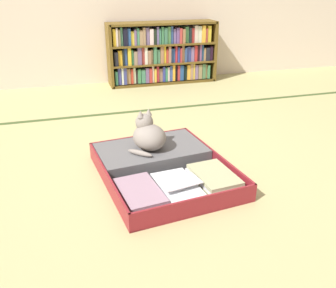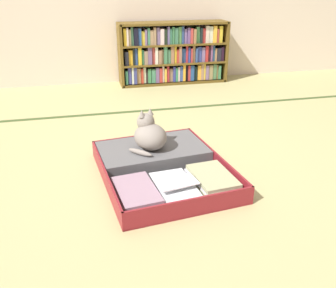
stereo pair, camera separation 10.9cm
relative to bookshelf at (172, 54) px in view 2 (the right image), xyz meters
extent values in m
plane|color=tan|center=(-0.53, -2.24, -0.32)|extent=(10.00, 10.00, 0.00)
cube|color=#3D5227|center=(-0.53, -0.93, -0.32)|extent=(4.80, 0.05, 0.00)
cube|color=brown|center=(-0.58, 0.00, 0.01)|extent=(0.03, 0.29, 0.66)
cube|color=brown|center=(0.59, 0.00, 0.01)|extent=(0.03, 0.29, 0.66)
cube|color=brown|center=(0.01, 0.00, 0.33)|extent=(1.17, 0.29, 0.02)
cube|color=brown|center=(0.01, 0.00, -0.31)|extent=(1.17, 0.29, 0.02)
cube|color=brown|center=(0.01, 0.00, -0.10)|extent=(1.14, 0.29, 0.02)
cube|color=#387B58|center=(-0.54, -0.01, -0.22)|extent=(0.03, 0.24, 0.15)
cube|color=#3E4292|center=(-0.50, 0.00, -0.20)|extent=(0.03, 0.24, 0.18)
cube|color=silver|center=(-0.47, -0.01, -0.20)|extent=(0.02, 0.24, 0.18)
cube|color=#3C4389|center=(-0.44, -0.01, -0.20)|extent=(0.03, 0.24, 0.18)
cube|color=#A07D51|center=(-0.40, 0.01, -0.21)|extent=(0.04, 0.24, 0.17)
cube|color=#BB3828|center=(-0.36, 0.00, -0.21)|extent=(0.02, 0.24, 0.16)
cube|color=silver|center=(-0.34, 0.01, -0.20)|extent=(0.03, 0.24, 0.17)
cube|color=black|center=(-0.31, 0.01, -0.22)|extent=(0.02, 0.24, 0.15)
cube|color=#3E8653|center=(-0.28, 0.00, -0.21)|extent=(0.03, 0.24, 0.16)
cube|color=#438263|center=(-0.24, 0.00, -0.22)|extent=(0.04, 0.24, 0.15)
cube|color=slate|center=(-0.20, -0.01, -0.21)|extent=(0.04, 0.24, 0.16)
cube|color=#B73534|center=(-0.16, -0.01, -0.21)|extent=(0.03, 0.24, 0.16)
cube|color=silver|center=(-0.13, 0.00, -0.20)|extent=(0.02, 0.24, 0.18)
cube|color=gold|center=(-0.10, 0.00, -0.22)|extent=(0.02, 0.24, 0.15)
cube|color=#B02B37|center=(-0.08, 0.00, -0.20)|extent=(0.02, 0.24, 0.17)
cube|color=#8E6F5A|center=(-0.04, 0.01, -0.22)|extent=(0.04, 0.24, 0.14)
cube|color=#343D95|center=(-0.01, 0.00, -0.21)|extent=(0.02, 0.24, 0.17)
cube|color=#3A845E|center=(0.02, 0.00, -0.21)|extent=(0.02, 0.24, 0.15)
cube|color=silver|center=(0.05, 0.00, -0.21)|extent=(0.02, 0.24, 0.16)
cube|color=#3C5197|center=(0.08, 0.00, -0.21)|extent=(0.03, 0.24, 0.17)
cube|color=gold|center=(0.11, 0.00, -0.20)|extent=(0.03, 0.24, 0.18)
cube|color=black|center=(0.14, 0.01, -0.20)|extent=(0.03, 0.24, 0.17)
cube|color=#B03335|center=(0.17, 0.00, -0.21)|extent=(0.03, 0.24, 0.17)
cube|color=#264D8A|center=(0.20, 0.00, -0.21)|extent=(0.04, 0.24, 0.17)
cube|color=black|center=(0.24, 0.01, -0.21)|extent=(0.04, 0.24, 0.15)
cube|color=gold|center=(0.29, 0.00, -0.21)|extent=(0.04, 0.24, 0.17)
cube|color=#A27D62|center=(0.32, 0.00, -0.20)|extent=(0.03, 0.24, 0.18)
cube|color=gold|center=(0.35, 0.00, -0.20)|extent=(0.02, 0.24, 0.19)
cube|color=slate|center=(0.38, 0.00, -0.21)|extent=(0.04, 0.24, 0.16)
cube|color=#918156|center=(0.42, 0.00, -0.21)|extent=(0.04, 0.24, 0.16)
cube|color=#4C7A4F|center=(0.47, 0.00, -0.21)|extent=(0.04, 0.24, 0.17)
cube|color=olive|center=(0.50, 0.01, -0.21)|extent=(0.02, 0.24, 0.16)
cube|color=#438557|center=(0.53, -0.01, -0.21)|extent=(0.03, 0.24, 0.15)
cube|color=brown|center=(0.01, 0.00, 0.11)|extent=(1.14, 0.29, 0.02)
cube|color=black|center=(-0.53, -0.01, -0.01)|extent=(0.04, 0.24, 0.14)
cube|color=gold|center=(-0.48, 0.01, -0.01)|extent=(0.04, 0.24, 0.16)
cube|color=black|center=(-0.45, 0.00, 0.00)|extent=(0.02, 0.24, 0.17)
cube|color=navy|center=(-0.42, 0.01, 0.00)|extent=(0.03, 0.24, 0.17)
cube|color=gold|center=(-0.39, -0.01, 0.01)|extent=(0.04, 0.24, 0.19)
cube|color=#3B835B|center=(-0.35, 0.00, -0.01)|extent=(0.02, 0.24, 0.16)
cube|color=gray|center=(-0.32, -0.01, -0.01)|extent=(0.04, 0.24, 0.14)
cube|color=slate|center=(-0.28, -0.01, 0.01)|extent=(0.04, 0.24, 0.19)
cube|color=#B03F3D|center=(-0.24, 0.01, 0.00)|extent=(0.03, 0.24, 0.18)
cube|color=silver|center=(-0.20, -0.01, 0.00)|extent=(0.03, 0.24, 0.18)
cube|color=#997158|center=(-0.17, -0.01, -0.01)|extent=(0.03, 0.24, 0.15)
cube|color=#967157|center=(-0.14, 0.01, -0.01)|extent=(0.02, 0.24, 0.15)
cube|color=#437E57|center=(-0.10, -0.01, 0.01)|extent=(0.03, 0.24, 0.19)
cube|color=#457A5A|center=(-0.07, 0.00, -0.01)|extent=(0.03, 0.24, 0.15)
cube|color=#9F6E54|center=(-0.03, 0.00, 0.00)|extent=(0.04, 0.24, 0.18)
cube|color=gold|center=(0.01, 0.00, 0.01)|extent=(0.02, 0.24, 0.19)
cube|color=#B43932|center=(0.03, 0.00, -0.01)|extent=(0.02, 0.24, 0.15)
cube|color=#A26E59|center=(0.06, -0.01, 0.00)|extent=(0.03, 0.24, 0.18)
cube|color=navy|center=(0.10, 0.01, -0.01)|extent=(0.04, 0.24, 0.15)
cube|color=#B42E39|center=(0.14, 0.00, 0.00)|extent=(0.02, 0.24, 0.18)
cube|color=#303E95|center=(0.16, 0.00, 0.00)|extent=(0.02, 0.24, 0.16)
cube|color=#B03A3B|center=(0.19, -0.01, -0.01)|extent=(0.02, 0.24, 0.15)
cube|color=#A0754F|center=(0.22, 0.01, 0.00)|extent=(0.03, 0.24, 0.18)
cube|color=#35508E|center=(0.25, -0.01, -0.01)|extent=(0.02, 0.24, 0.15)
cube|color=#35418D|center=(0.28, 0.00, 0.00)|extent=(0.04, 0.24, 0.16)
cube|color=slate|center=(0.33, 0.00, -0.01)|extent=(0.04, 0.24, 0.16)
cube|color=#BB2D2F|center=(0.36, 0.00, 0.00)|extent=(0.03, 0.24, 0.17)
cube|color=black|center=(0.40, 0.00, 0.00)|extent=(0.03, 0.24, 0.17)
cube|color=#7E5083|center=(0.42, 0.00, 0.01)|extent=(0.02, 0.24, 0.19)
cube|color=#285082|center=(0.45, 0.01, 0.00)|extent=(0.02, 0.24, 0.17)
cube|color=#A47C53|center=(0.47, 0.00, -0.01)|extent=(0.02, 0.24, 0.14)
cube|color=#22222D|center=(0.51, -0.01, -0.01)|extent=(0.04, 0.24, 0.14)
cube|color=black|center=(0.55, -0.01, -0.01)|extent=(0.03, 0.24, 0.16)
cube|color=gold|center=(-0.53, 0.00, 0.20)|extent=(0.03, 0.24, 0.17)
cube|color=silver|center=(-0.51, -0.01, 0.21)|extent=(0.02, 0.24, 0.18)
cube|color=#8D7754|center=(-0.48, 0.00, 0.20)|extent=(0.02, 0.24, 0.16)
cube|color=#4A8363|center=(-0.46, 0.01, 0.21)|extent=(0.02, 0.24, 0.18)
cube|color=black|center=(-0.42, -0.01, 0.21)|extent=(0.04, 0.24, 0.18)
cube|color=#274E96|center=(-0.38, 0.00, 0.20)|extent=(0.03, 0.24, 0.17)
cube|color=gold|center=(-0.34, 0.01, 0.19)|extent=(0.04, 0.24, 0.14)
cube|color=slate|center=(-0.31, 0.00, 0.20)|extent=(0.02, 0.24, 0.16)
cube|color=#448665|center=(-0.28, 0.00, 0.20)|extent=(0.03, 0.24, 0.17)
cube|color=#A38161|center=(-0.25, 0.00, 0.19)|extent=(0.04, 0.24, 0.15)
cube|color=#9E7E5D|center=(-0.22, 0.00, 0.21)|extent=(0.03, 0.24, 0.18)
cube|color=slate|center=(-0.18, 0.00, 0.21)|extent=(0.03, 0.24, 0.18)
cube|color=silver|center=(-0.14, -0.01, 0.20)|extent=(0.04, 0.24, 0.16)
cube|color=black|center=(-0.10, 0.00, 0.20)|extent=(0.03, 0.24, 0.16)
cube|color=slate|center=(-0.07, 0.00, 0.21)|extent=(0.02, 0.24, 0.18)
cube|color=#3A7964|center=(-0.05, 0.00, 0.20)|extent=(0.02, 0.24, 0.16)
cube|color=#3C7B50|center=(-0.02, 0.00, 0.21)|extent=(0.02, 0.24, 0.18)
cube|color=#3E765D|center=(0.02, 0.00, 0.20)|extent=(0.03, 0.24, 0.17)
cube|color=#47814C|center=(0.05, 0.00, 0.21)|extent=(0.03, 0.24, 0.18)
cube|color=navy|center=(0.09, 0.01, 0.21)|extent=(0.02, 0.24, 0.18)
cube|color=slate|center=(0.12, 0.01, 0.19)|extent=(0.03, 0.24, 0.15)
cube|color=#684D8D|center=(0.15, 0.00, 0.20)|extent=(0.03, 0.24, 0.16)
cube|color=#BA3F3D|center=(0.18, -0.01, 0.20)|extent=(0.03, 0.24, 0.16)
cube|color=#9E704C|center=(0.22, -0.01, 0.19)|extent=(0.03, 0.24, 0.15)
cube|color=#4B8855|center=(0.26, 0.01, 0.20)|extent=(0.04, 0.24, 0.17)
cube|color=black|center=(0.29, 0.00, 0.20)|extent=(0.03, 0.24, 0.16)
cube|color=#AD2E30|center=(0.32, 0.00, 0.19)|extent=(0.03, 0.24, 0.15)
cube|color=beige|center=(0.36, 0.00, 0.21)|extent=(0.04, 0.24, 0.18)
cube|color=silver|center=(0.41, 0.01, 0.20)|extent=(0.04, 0.24, 0.17)
cube|color=gold|center=(0.45, 0.00, 0.21)|extent=(0.04, 0.24, 0.18)
cube|color=#AD433A|center=(0.48, 0.00, 0.19)|extent=(0.02, 0.24, 0.14)
cube|color=gold|center=(0.52, 0.00, 0.20)|extent=(0.04, 0.24, 0.17)
cube|color=maroon|center=(-0.56, -2.36, -0.32)|extent=(0.73, 0.50, 0.01)
cube|color=maroon|center=(-0.54, -2.56, -0.27)|extent=(0.69, 0.09, 0.10)
cube|color=maroon|center=(-0.90, -2.39, -0.27)|extent=(0.06, 0.43, 0.10)
cube|color=maroon|center=(-0.23, -2.32, -0.27)|extent=(0.06, 0.43, 0.10)
cube|color=#4C495A|center=(-0.56, -2.36, -0.31)|extent=(0.71, 0.48, 0.01)
cube|color=maroon|center=(-0.61, -1.93, -0.32)|extent=(0.73, 0.50, 0.01)
cube|color=maroon|center=(-0.63, -1.72, -0.27)|extent=(0.69, 0.09, 0.10)
cube|color=maroon|center=(-0.95, -1.97, -0.27)|extent=(0.06, 0.43, 0.10)
cube|color=maroon|center=(-0.27, -1.89, -0.27)|extent=(0.06, 0.43, 0.10)
cube|color=#4C495A|center=(-0.61, -1.93, -0.31)|extent=(0.71, 0.48, 0.01)
cylinder|color=black|center=(-0.59, -2.14, -0.31)|extent=(0.67, 0.09, 0.02)
cube|color=silver|center=(-0.78, -2.38, -0.29)|extent=(0.24, 0.37, 0.02)
cube|color=#6D635E|center=(-0.78, -2.39, -0.27)|extent=(0.24, 0.35, 0.02)
cube|color=gray|center=(-0.78, -2.37, -0.25)|extent=(0.24, 0.35, 0.02)
cube|color=tan|center=(-0.56, -2.35, -0.30)|extent=(0.25, 0.39, 0.02)
cube|color=slate|center=(-0.57, -2.36, -0.28)|extent=(0.24, 0.38, 0.01)
cube|color=silver|center=(-0.57, -2.36, -0.26)|extent=(0.23, 0.36, 0.02)
cube|color=#1F2A31|center=(-0.35, -2.33, -0.30)|extent=(0.23, 0.37, 0.01)
cube|color=#B0AC87|center=(-0.35, -2.34, -0.28)|extent=(0.23, 0.36, 0.02)
cube|color=silver|center=(-0.35, -2.34, -0.26)|extent=(0.24, 0.35, 0.02)
cube|color=tan|center=(-0.35, -2.34, -0.24)|extent=(0.23, 0.33, 0.02)
cube|color=white|center=(-0.56, -2.38, -0.23)|extent=(0.23, 0.16, 0.01)
cube|color=#5C5C5E|center=(-0.61, -1.93, -0.27)|extent=(0.70, 0.47, 0.09)
torus|color=white|center=(-0.69, -1.91, -0.22)|extent=(0.09, 0.09, 0.01)
cylinder|color=black|center=(-0.82, -1.75, -0.27)|extent=(0.02, 0.02, 0.09)
cylinder|color=black|center=(-0.44, -1.71, -0.27)|extent=(0.02, 0.02, 0.09)
cube|color=white|center=(-0.33, -2.53, -0.30)|extent=(0.03, 0.01, 0.02)
cube|color=red|center=(-0.58, -2.56, -0.24)|extent=(0.03, 0.01, 0.03)
ellipsoid|color=gray|center=(-0.62, -1.95, -0.14)|extent=(0.26, 0.28, 0.16)
ellipsoid|color=gray|center=(-0.65, -1.90, -0.18)|extent=(0.15, 0.12, 0.09)
sphere|color=gray|center=(-0.64, -1.91, -0.06)|extent=(0.11, 0.11, 0.11)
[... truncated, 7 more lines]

